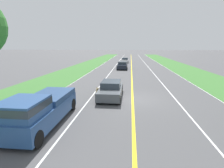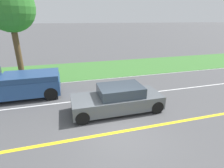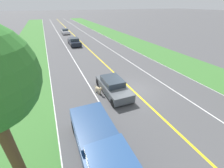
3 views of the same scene
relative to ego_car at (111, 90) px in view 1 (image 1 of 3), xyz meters
name	(u,v)px [view 1 (image 1 of 3)]	position (x,y,z in m)	size (l,w,h in m)	color
ground_plane	(133,99)	(-1.84, 0.39, -0.64)	(400.00, 400.00, 0.00)	#4C4C4F
centre_divider_line	(133,99)	(-1.84, 0.39, -0.63)	(0.18, 160.00, 0.01)	yellow
lane_edge_line_right	(51,96)	(5.16, 0.39, -0.63)	(0.14, 160.00, 0.01)	white
lane_edge_line_left	(222,101)	(-8.84, 0.39, -0.63)	(0.14, 160.00, 0.01)	white
lane_dash_same_dir	(91,97)	(1.66, 0.39, -0.63)	(0.10, 160.00, 0.01)	white
lane_dash_oncoming	(176,100)	(-5.34, 0.39, -0.63)	(0.10, 160.00, 0.01)	white
grass_verge_right	(19,95)	(8.16, 0.39, -0.62)	(6.00, 160.00, 0.03)	#3D7533
ego_car	(111,90)	(0.00, 0.00, 0.00)	(1.86, 4.59, 1.36)	#51565B
dog	(97,90)	(1.24, -0.36, -0.17)	(0.49, 1.23, 0.78)	#D1B784
pickup_truck	(40,109)	(3.19, 5.95, 0.32)	(2.07, 5.66, 1.90)	#284C84
car_trailing_near	(122,65)	(-0.08, -19.13, 0.01)	(1.91, 4.71, 1.37)	black
car_trailing_mid	(125,60)	(-0.15, -32.60, -0.04)	(1.82, 4.38, 1.28)	silver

